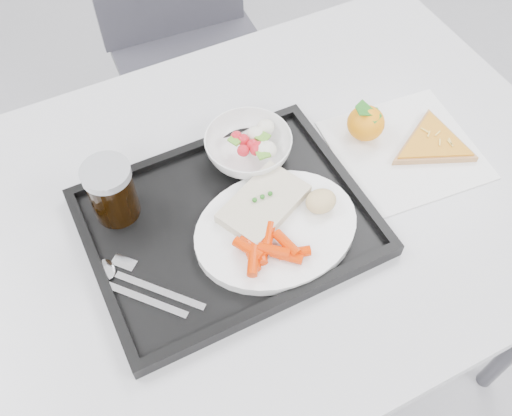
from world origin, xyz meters
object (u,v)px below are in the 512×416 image
at_px(chair, 188,34).
at_px(tray, 228,223).
at_px(salad_bowl, 248,147).
at_px(cola_glass, 112,191).
at_px(dinner_plate, 276,229).
at_px(pizza_slice, 433,143).
at_px(tangerine, 366,123).
at_px(table, 248,224).

xyz_separation_m(chair, tray, (-0.22, -0.75, 0.22)).
relative_size(salad_bowl, cola_glass, 1.41).
xyz_separation_m(dinner_plate, salad_bowl, (0.03, 0.16, 0.01)).
distance_m(dinner_plate, salad_bowl, 0.17).
distance_m(salad_bowl, pizza_slice, 0.34).
bearing_deg(dinner_plate, cola_glass, 143.98).
distance_m(chair, salad_bowl, 0.70).
distance_m(dinner_plate, tangerine, 0.28).
xyz_separation_m(tray, tangerine, (0.31, 0.07, 0.03)).
bearing_deg(tray, salad_bowl, 50.02).
distance_m(chair, pizza_slice, 0.81).
height_order(tray, tangerine, tangerine).
height_order(chair, pizza_slice, chair).
distance_m(table, dinner_plate, 0.12).
height_order(table, pizza_slice, pizza_slice).
height_order(tray, pizza_slice, tray).
bearing_deg(pizza_slice, table, 173.61).
bearing_deg(cola_glass, salad_bowl, 2.17).
xyz_separation_m(dinner_plate, cola_glass, (-0.21, 0.16, 0.05)).
bearing_deg(table, dinner_plate, -83.13).
relative_size(table, tray, 2.67).
xyz_separation_m(chair, cola_glass, (-0.37, -0.65, 0.28)).
relative_size(chair, tangerine, 13.16).
bearing_deg(pizza_slice, cola_glass, 168.69).
distance_m(table, tray, 0.10).
xyz_separation_m(cola_glass, pizza_slice, (0.56, -0.11, -0.06)).
bearing_deg(salad_bowl, pizza_slice, -21.08).
height_order(table, tangerine, tangerine).
relative_size(tangerine, pizza_slice, 0.37).
height_order(cola_glass, pizza_slice, cola_glass).
height_order(tray, cola_glass, cola_glass).
distance_m(tray, tangerine, 0.32).
bearing_deg(salad_bowl, tangerine, -10.91).
xyz_separation_m(cola_glass, tangerine, (0.46, -0.03, -0.04)).
bearing_deg(dinner_plate, tangerine, 26.22).
xyz_separation_m(tray, pizza_slice, (0.41, -0.01, 0.00)).
height_order(chair, salad_bowl, chair).
relative_size(chair, pizza_slice, 4.82).
height_order(dinner_plate, tangerine, tangerine).
bearing_deg(tangerine, dinner_plate, -153.78).
relative_size(cola_glass, pizza_slice, 0.56).
relative_size(tray, dinner_plate, 1.67).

